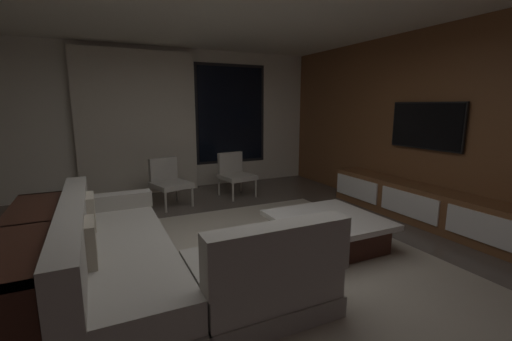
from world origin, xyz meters
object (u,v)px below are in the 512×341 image
Objects in this scene: book_stack_on_coffee_table at (328,219)px; accent_chair_near_window at (235,172)px; coffee_table at (327,231)px; mounted_tv at (426,126)px; sectional_couch at (153,262)px; console_table_behind_couch at (29,264)px; accent_chair_by_curtain at (168,179)px; media_console at (422,206)px.

book_stack_on_coffee_table is 0.38× the size of accent_chair_near_window.
mounted_tv is (1.89, 0.29, 1.16)m from coffee_table.
sectional_couch is 1.19× the size of console_table_behind_couch.
mounted_tv is 4.89m from console_table_behind_couch.
accent_chair_near_window is at bearing 43.52° from console_table_behind_couch.
mounted_tv is (1.98, -2.34, 0.92)m from accent_chair_near_window.
accent_chair_by_curtain reaches higher than coffee_table.
sectional_couch is at bearing -179.48° from book_stack_on_coffee_table.
mounted_tv reaches higher than coffee_table.
book_stack_on_coffee_table is at bearing -90.14° from accent_chair_near_window.
sectional_couch is 4.05m from mounted_tv.
accent_chair_near_window is 0.37× the size of console_table_behind_couch.
mounted_tv is (3.88, 0.46, 1.06)m from sectional_couch.
accent_chair_by_curtain reaches higher than console_table_behind_couch.
mounted_tv reaches higher than media_console.
mounted_tv is at bearing 3.91° from console_table_behind_couch.
book_stack_on_coffee_table is 2.25m from mounted_tv.
accent_chair_near_window is 3.20m from mounted_tv.
book_stack_on_coffee_table is at bearing -2.30° from console_table_behind_couch.
media_console is 2.71× the size of mounted_tv.
accent_chair_near_window is (-0.10, 2.63, 0.25)m from coffee_table.
accent_chair_by_curtain is 0.37× the size of console_table_behind_couch.
accent_chair_by_curtain is at bearing 58.09° from console_table_behind_couch.
accent_chair_by_curtain reaches higher than book_stack_on_coffee_table.
book_stack_on_coffee_table is 0.14× the size of console_table_behind_couch.
sectional_couch is 2.18× the size of mounted_tv.
accent_chair_near_window is at bearing 130.27° from mounted_tv.
media_console is (3.70, 0.26, -0.04)m from sectional_couch.
accent_chair_near_window is at bearing 92.12° from coffee_table.
accent_chair_by_curtain is at bearing 114.61° from book_stack_on_coffee_table.
coffee_table is 2.64m from accent_chair_near_window.
accent_chair_near_window reaches higher than coffee_table.
accent_chair_near_window is at bearing 55.86° from sectional_couch.
sectional_couch is at bearing -173.28° from mounted_tv.
accent_chair_near_window is 3.12m from media_console.
console_table_behind_couch is (-4.61, -0.13, 0.16)m from media_console.
book_stack_on_coffee_table reaches higher than coffee_table.
mounted_tv is at bearing -34.68° from accent_chair_by_curtain.
coffee_table is at bearing 0.75° from console_table_behind_couch.
coffee_table is (1.99, 0.17, -0.10)m from sectional_couch.
accent_chair_by_curtain is 0.25× the size of media_console.
console_table_behind_couch is (-2.80, 0.11, 0.02)m from book_stack_on_coffee_table.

